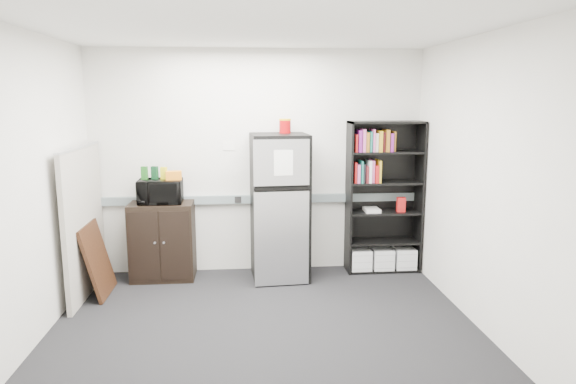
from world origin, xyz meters
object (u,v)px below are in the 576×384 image
object	(u,v)px
cabinet	(163,241)
refrigerator	(280,207)
bookshelf	(384,198)
cubicle_partition	(84,221)
microwave	(160,191)

from	to	relation	value
cabinet	refrigerator	world-z (taller)	refrigerator
cabinet	refrigerator	distance (m)	1.44
bookshelf	cubicle_partition	world-z (taller)	bookshelf
bookshelf	cabinet	size ratio (longest dim) A/B	2.02
cabinet	refrigerator	bearing A→B (deg)	-3.31
cubicle_partition	refrigerator	distance (m)	2.17
cabinet	microwave	size ratio (longest dim) A/B	1.84
bookshelf	cabinet	distance (m)	2.71
cabinet	microwave	xyz separation A→B (m)	(0.00, -0.02, 0.60)
microwave	refrigerator	world-z (taller)	refrigerator
cubicle_partition	cabinet	xyz separation A→B (m)	(0.76, 0.42, -0.35)
cabinet	bookshelf	bearing A→B (deg)	1.38
microwave	bookshelf	bearing A→B (deg)	0.21
cabinet	refrigerator	xyz separation A→B (m)	(1.38, -0.08, 0.40)
cubicle_partition	bookshelf	bearing A→B (deg)	8.06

